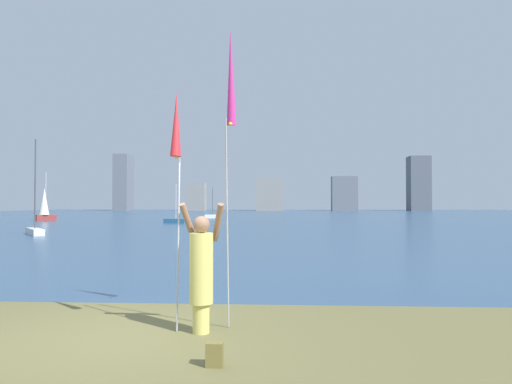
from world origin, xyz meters
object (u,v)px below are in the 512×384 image
at_px(bag, 215,354).
at_px(sailboat_8, 35,229).
at_px(sailboat_1, 45,205).
at_px(sailboat_4, 213,216).
at_px(person, 201,269).
at_px(sailboat_5, 176,221).
at_px(kite_flag_left, 176,131).
at_px(kite_flag_right, 231,84).

relative_size(bag, sailboat_8, 0.05).
bearing_deg(sailboat_1, bag, -60.23).
height_order(sailboat_1, sailboat_8, sailboat_8).
xyz_separation_m(sailboat_4, sailboat_8, (-6.09, -29.99, 0.10)).
relative_size(person, bag, 6.89).
bearing_deg(sailboat_5, kite_flag_left, -77.09).
xyz_separation_m(bag, sailboat_1, (-23.99, 41.93, 1.49)).
xyz_separation_m(bag, sailboat_4, (-7.65, 51.24, 0.10)).
height_order(person, bag, person).
height_order(bag, sailboat_4, sailboat_4).
bearing_deg(sailboat_5, sailboat_1, 162.15).
distance_m(person, kite_flag_right, 2.94).
distance_m(sailboat_1, sailboat_4, 18.85).
height_order(kite_flag_right, bag, kite_flag_right).
bearing_deg(kite_flag_right, sailboat_4, 98.79).
height_order(person, sailboat_5, sailboat_5).
height_order(person, sailboat_4, sailboat_4).
distance_m(kite_flag_left, sailboat_5, 36.81).
relative_size(person, kite_flag_left, 0.54).
xyz_separation_m(person, sailboat_1, (-23.59, 40.56, 0.70)).
height_order(sailboat_1, sailboat_5, sailboat_1).
bearing_deg(sailboat_5, sailboat_8, -106.77).
bearing_deg(bag, kite_flag_right, 90.83).
relative_size(kite_flag_left, sailboat_4, 0.94).
relative_size(kite_flag_right, sailboat_4, 1.24).
xyz_separation_m(sailboat_1, sailboat_8, (10.24, -20.69, -1.29)).
bearing_deg(sailboat_5, bag, -76.42).
relative_size(person, kite_flag_right, 0.41).
xyz_separation_m(kite_flag_left, sailboat_5, (-8.20, 35.78, -2.71)).
relative_size(person, sailboat_1, 0.37).
distance_m(person, sailboat_4, 50.40).
relative_size(sailboat_5, sailboat_8, 0.64).
distance_m(kite_flag_left, sailboat_4, 50.47).
relative_size(bag, sailboat_1, 0.05).
relative_size(bag, sailboat_4, 0.07).
bearing_deg(sailboat_1, kite_flag_right, -59.07).
bearing_deg(sailboat_5, kite_flag_right, -75.74).
bearing_deg(bag, person, 106.09).
distance_m(kite_flag_left, bag, 3.19).
relative_size(kite_flag_right, sailboat_8, 0.82).
xyz_separation_m(person, bag, (0.39, -1.37, -0.79)).
xyz_separation_m(kite_flag_left, kite_flag_right, (0.73, 0.63, 0.85)).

